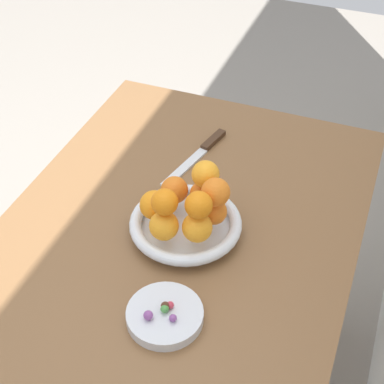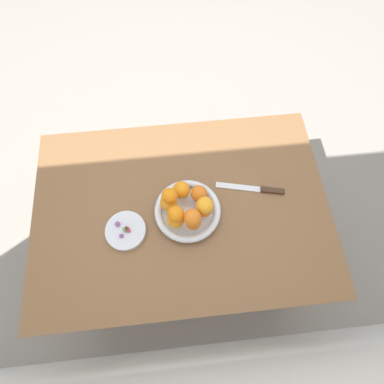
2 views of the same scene
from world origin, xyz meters
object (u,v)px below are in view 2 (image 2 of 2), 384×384
at_px(candy_ball_1, 120,236).
at_px(dining_table, 181,216).
at_px(candy_ball_4, 128,231).
at_px(orange_8, 169,196).
at_px(fruit_bowl, 187,211).
at_px(orange_7, 191,218).
at_px(orange_2, 175,219).
at_px(orange_9, 204,205).
at_px(orange_5, 198,194).
at_px(candy_ball_2, 124,229).
at_px(candy_ball_0, 117,224).
at_px(orange_3, 192,222).
at_px(orange_1, 168,203).
at_px(candy_ball_3, 126,229).
at_px(knife, 255,189).
at_px(candy_dish, 125,231).
at_px(orange_4, 203,209).
at_px(orange_0, 180,190).
at_px(orange_6, 175,214).

bearing_deg(candy_ball_1, dining_table, -157.28).
bearing_deg(candy_ball_4, orange_8, -154.91).
distance_m(fruit_bowl, orange_7, 0.12).
distance_m(orange_2, orange_9, 0.12).
bearing_deg(candy_ball_4, orange_9, -173.53).
height_order(dining_table, fruit_bowl, fruit_bowl).
height_order(orange_2, orange_5, orange_2).
distance_m(dining_table, orange_7, 0.23).
height_order(candy_ball_1, candy_ball_2, candy_ball_2).
bearing_deg(candy_ball_0, orange_3, 173.19).
relative_size(orange_1, candy_ball_3, 3.62).
bearing_deg(orange_1, candy_ball_1, 26.86).
bearing_deg(orange_9, candy_ball_2, 5.07).
xyz_separation_m(orange_1, candy_ball_0, (0.19, 0.05, -0.04)).
bearing_deg(candy_ball_0, candy_ball_2, 138.89).
distance_m(candy_ball_0, candy_ball_4, 0.05).
distance_m(orange_1, orange_3, 0.11).
xyz_separation_m(candy_ball_3, knife, (-0.49, -0.11, -0.03)).
xyz_separation_m(orange_3, candy_ball_1, (0.25, 0.01, -0.04)).
bearing_deg(dining_table, orange_3, 114.63).
bearing_deg(candy_dish, candy_ball_0, -41.68).
height_order(candy_dish, orange_7, orange_7).
bearing_deg(fruit_bowl, orange_7, 99.85).
bearing_deg(orange_3, orange_8, -47.73).
height_order(orange_3, orange_5, orange_5).
height_order(candy_ball_0, candy_ball_2, candy_ball_0).
bearing_deg(candy_dish, orange_4, -173.73).
xyz_separation_m(dining_table, candy_dish, (0.20, 0.07, 0.10)).
bearing_deg(orange_3, candy_ball_1, 2.66).
bearing_deg(orange_1, orange_0, -137.31).
distance_m(candy_dish, candy_ball_0, 0.04).
relative_size(orange_6, orange_7, 0.94).
height_order(orange_1, knife, orange_1).
xyz_separation_m(orange_3, orange_6, (0.06, -0.01, 0.06)).
relative_size(orange_6, candy_ball_2, 3.47).
bearing_deg(knife, orange_6, 19.82).
xyz_separation_m(candy_ball_0, candy_ball_4, (-0.04, 0.03, -0.00)).
relative_size(orange_3, orange_9, 0.93).
bearing_deg(knife, orange_2, 19.39).
distance_m(candy_dish, candy_ball_2, 0.02).
height_order(fruit_bowl, orange_0, orange_0).
bearing_deg(candy_ball_0, candy_ball_4, 143.58).
relative_size(orange_5, candy_ball_0, 3.30).
height_order(orange_3, candy_ball_2, orange_3).
bearing_deg(candy_dish, orange_9, -174.96).
bearing_deg(candy_ball_4, candy_ball_2, -24.74).
bearing_deg(orange_8, dining_table, -178.03).
xyz_separation_m(orange_7, candy_ball_2, (0.24, -0.01, -0.09)).
bearing_deg(candy_ball_2, dining_table, -161.25).
xyz_separation_m(candy_ball_1, candy_ball_2, (-0.01, -0.02, 0.00)).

